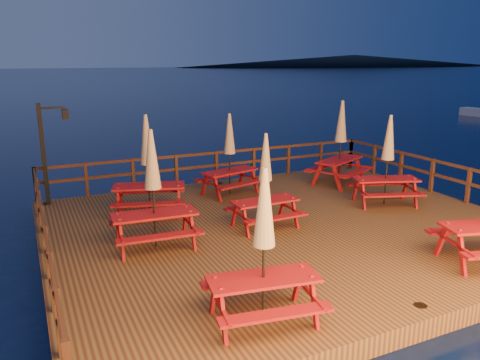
{
  "coord_description": "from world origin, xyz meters",
  "views": [
    {
      "loc": [
        -6.04,
        -9.97,
        4.61
      ],
      "look_at": [
        -1.08,
        0.6,
        1.58
      ],
      "focal_mm": 35.0,
      "sensor_mm": 36.0,
      "label": 1
    }
  ],
  "objects": [
    {
      "name": "ground",
      "position": [
        0.0,
        0.0,
        0.0
      ],
      "size": [
        500.0,
        500.0,
        0.0
      ],
      "primitive_type": "plane",
      "color": "black",
      "rests_on": "ground"
    },
    {
      "name": "picnic_table_7",
      "position": [
        -3.03,
        2.37,
        1.85
      ],
      "size": [
        2.33,
        2.1,
        2.78
      ],
      "rotation": [
        0.0,
        0.0,
        -0.3
      ],
      "color": "maroon",
      "rests_on": "deck"
    },
    {
      "name": "headland_right",
      "position": [
        185.0,
        230.0,
        3.5
      ],
      "size": [
        230.4,
        86.4,
        7.0
      ],
      "primitive_type": "ellipsoid",
      "color": "black",
      "rests_on": "ground"
    },
    {
      "name": "picnic_table_1",
      "position": [
        3.79,
        2.88,
        1.89
      ],
      "size": [
        2.51,
        2.34,
        2.86
      ],
      "rotation": [
        0.0,
        0.0,
        0.44
      ],
      "color": "maroon",
      "rests_on": "deck"
    },
    {
      "name": "picnic_table_4",
      "position": [
        -2.75,
        -3.85,
        1.75
      ],
      "size": [
        2.03,
        1.76,
        2.61
      ],
      "rotation": [
        0.0,
        0.0,
        -0.16
      ],
      "color": "maroon",
      "rests_on": "deck"
    },
    {
      "name": "deck",
      "position": [
        0.0,
        0.0,
        0.2
      ],
      "size": [
        12.0,
        10.0,
        0.4
      ],
      "primitive_type": "cube",
      "color": "#442216",
      "rests_on": "ground"
    },
    {
      "name": "deck_piles",
      "position": [
        0.0,
        0.0,
        -0.3
      ],
      "size": [
        11.44,
        9.44,
        1.4
      ],
      "color": "#351910",
      "rests_on": "ground"
    },
    {
      "name": "picnic_table_0",
      "position": [
        -3.52,
        -0.01,
        1.82
      ],
      "size": [
        2.02,
        1.7,
        2.73
      ],
      "rotation": [
        0.0,
        0.0,
        -0.07
      ],
      "color": "maroon",
      "rests_on": "deck"
    },
    {
      "name": "picnic_table_3",
      "position": [
        3.54,
        0.29,
        1.78
      ],
      "size": [
        2.27,
        2.08,
        2.66
      ],
      "rotation": [
        0.0,
        0.0,
        -0.35
      ],
      "color": "maroon",
      "rests_on": "deck"
    },
    {
      "name": "picnic_table_2",
      "position": [
        -0.63,
        0.07,
        1.67
      ],
      "size": [
        1.74,
        1.45,
        2.44
      ],
      "rotation": [
        0.0,
        0.0,
        0.03
      ],
      "color": "maroon",
      "rests_on": "deck"
    },
    {
      "name": "picnic_table_6",
      "position": [
        -0.2,
        3.24,
        1.74
      ],
      "size": [
        2.12,
        1.88,
        2.59
      ],
      "rotation": [
        0.0,
        0.0,
        0.25
      ],
      "color": "maroon",
      "rests_on": "deck"
    },
    {
      "name": "lamp_post",
      "position": [
        -5.39,
        4.55,
        2.2
      ],
      "size": [
        0.85,
        0.18,
        3.0
      ],
      "color": "black",
      "rests_on": "deck"
    },
    {
      "name": "railing",
      "position": [
        0.0,
        1.78,
        1.16
      ],
      "size": [
        11.8,
        9.75,
        1.1
      ],
      "color": "#351910",
      "rests_on": "deck"
    }
  ]
}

